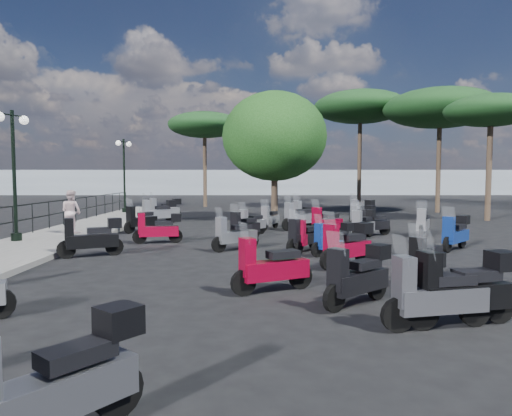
{
  "coord_description": "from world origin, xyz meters",
  "views": [
    {
      "loc": [
        0.5,
        -13.44,
        2.26
      ],
      "look_at": [
        0.53,
        1.69,
        1.2
      ],
      "focal_mm": 32.0,
      "sensor_mm": 36.0,
      "label": 1
    }
  ],
  "objects_px": {
    "scooter_13": "(435,297)",
    "scooter_31": "(306,215)",
    "scooter_26": "(455,234)",
    "scooter_22": "(363,225)",
    "lamp_post_1": "(14,167)",
    "scooter_11": "(270,219)",
    "scooter_8": "(235,235)",
    "scooter_18": "(358,277)",
    "scooter_4": "(140,220)",
    "scooter_17": "(299,218)",
    "scooter_12": "(463,290)",
    "scooter_28": "(423,224)",
    "pine_1": "(440,109)",
    "scooter_30": "(158,212)",
    "scooter_7": "(271,268)",
    "scooter_16": "(326,223)",
    "scooter_14": "(347,246)",
    "scooter_29": "(362,212)",
    "scooter_5": "(165,210)",
    "scooter_15": "(333,240)",
    "pine_0": "(360,107)",
    "scooter_27": "(372,224)",
    "scooter_10": "(244,227)",
    "scooter_20": "(304,237)",
    "pine_2": "(205,125)",
    "scooter_19": "(426,262)",
    "lamp_post_2": "(124,171)",
    "scooter_6": "(54,385)",
    "scooter_23": "(362,218)",
    "scooter_21": "(306,237)",
    "scooter_2": "(91,238)",
    "pedestrian_far": "(71,212)",
    "broadleaf_tree": "(275,137)",
    "scooter_9": "(251,224)",
    "scooter_3": "(158,229)",
    "pine_3": "(491,111)"
  },
  "relations": [
    {
      "from": "scooter_13",
      "to": "scooter_31",
      "type": "height_order",
      "value": "scooter_31"
    },
    {
      "from": "scooter_13",
      "to": "scooter_26",
      "type": "relative_size",
      "value": 1.3
    },
    {
      "from": "scooter_22",
      "to": "lamp_post_1",
      "type": "bearing_deg",
      "value": 44.34
    },
    {
      "from": "scooter_11",
      "to": "scooter_13",
      "type": "xyz_separation_m",
      "value": [
        2.02,
        -12.66,
        0.04
      ]
    },
    {
      "from": "scooter_8",
      "to": "scooter_18",
      "type": "height_order",
      "value": "scooter_18"
    },
    {
      "from": "scooter_4",
      "to": "scooter_8",
      "type": "bearing_deg",
      "value": 165.27
    },
    {
      "from": "scooter_17",
      "to": "scooter_12",
      "type": "bearing_deg",
      "value": 148.86
    },
    {
      "from": "scooter_26",
      "to": "scooter_11",
      "type": "bearing_deg",
      "value": -1.05
    },
    {
      "from": "scooter_28",
      "to": "pine_1",
      "type": "height_order",
      "value": "pine_1"
    },
    {
      "from": "scooter_11",
      "to": "scooter_30",
      "type": "bearing_deg",
      "value": 1.63
    },
    {
      "from": "scooter_7",
      "to": "scooter_22",
      "type": "relative_size",
      "value": 1.13
    },
    {
      "from": "scooter_16",
      "to": "scooter_14",
      "type": "bearing_deg",
      "value": 137.29
    },
    {
      "from": "scooter_4",
      "to": "scooter_29",
      "type": "bearing_deg",
      "value": -126.66
    },
    {
      "from": "scooter_11",
      "to": "scooter_22",
      "type": "bearing_deg",
      "value": 164.43
    },
    {
      "from": "scooter_28",
      "to": "scooter_5",
      "type": "bearing_deg",
      "value": -2.73
    },
    {
      "from": "scooter_15",
      "to": "pine_0",
      "type": "xyz_separation_m",
      "value": [
        5.09,
        19.15,
        6.58
      ]
    },
    {
      "from": "scooter_28",
      "to": "scooter_30",
      "type": "relative_size",
      "value": 0.98
    },
    {
      "from": "scooter_27",
      "to": "scooter_28",
      "type": "bearing_deg",
      "value": -118.06
    },
    {
      "from": "scooter_11",
      "to": "scooter_28",
      "type": "relative_size",
      "value": 0.95
    },
    {
      "from": "scooter_10",
      "to": "scooter_20",
      "type": "height_order",
      "value": "scooter_10"
    },
    {
      "from": "scooter_4",
      "to": "pine_2",
      "type": "distance_m",
      "value": 16.3
    },
    {
      "from": "scooter_19",
      "to": "scooter_28",
      "type": "bearing_deg",
      "value": -67.47
    },
    {
      "from": "scooter_10",
      "to": "pine_2",
      "type": "relative_size",
      "value": 0.2
    },
    {
      "from": "scooter_4",
      "to": "scooter_11",
      "type": "xyz_separation_m",
      "value": [
        5.25,
        0.94,
        -0.03
      ]
    },
    {
      "from": "scooter_11",
      "to": "pine_2",
      "type": "relative_size",
      "value": 0.22
    },
    {
      "from": "scooter_17",
      "to": "pine_1",
      "type": "distance_m",
      "value": 14.54
    },
    {
      "from": "lamp_post_2",
      "to": "scooter_11",
      "type": "xyz_separation_m",
      "value": [
        8.28,
        -7.49,
        -2.13
      ]
    },
    {
      "from": "scooter_6",
      "to": "scooter_20",
      "type": "relative_size",
      "value": 1.12
    },
    {
      "from": "scooter_15",
      "to": "scooter_23",
      "type": "distance_m",
      "value": 6.61
    },
    {
      "from": "scooter_31",
      "to": "lamp_post_2",
      "type": "bearing_deg",
      "value": 21.05
    },
    {
      "from": "scooter_11",
      "to": "pine_0",
      "type": "distance_m",
      "value": 15.86
    },
    {
      "from": "scooter_18",
      "to": "scooter_23",
      "type": "relative_size",
      "value": 1.04
    },
    {
      "from": "scooter_30",
      "to": "scooter_20",
      "type": "bearing_deg",
      "value": -175.78
    },
    {
      "from": "lamp_post_2",
      "to": "scooter_21",
      "type": "xyz_separation_m",
      "value": [
        9.18,
        -13.14,
        -2.15
      ]
    },
    {
      "from": "scooter_2",
      "to": "scooter_19",
      "type": "height_order",
      "value": "scooter_2"
    },
    {
      "from": "pedestrian_far",
      "to": "scooter_20",
      "type": "xyz_separation_m",
      "value": [
        8.27,
        -3.36,
        -0.5
      ]
    },
    {
      "from": "scooter_17",
      "to": "broadleaf_tree",
      "type": "bearing_deg",
      "value": -27.31
    },
    {
      "from": "scooter_17",
      "to": "scooter_15",
      "type": "bearing_deg",
      "value": 146.57
    },
    {
      "from": "scooter_9",
      "to": "scooter_31",
      "type": "xyz_separation_m",
      "value": [
        2.44,
        3.27,
        0.07
      ]
    },
    {
      "from": "scooter_6",
      "to": "scooter_31",
      "type": "height_order",
      "value": "scooter_31"
    },
    {
      "from": "scooter_6",
      "to": "pine_1",
      "type": "distance_m",
      "value": 28.52
    },
    {
      "from": "scooter_3",
      "to": "scooter_8",
      "type": "height_order",
      "value": "scooter_8"
    },
    {
      "from": "pine_0",
      "to": "pine_1",
      "type": "relative_size",
      "value": 1.07
    },
    {
      "from": "scooter_10",
      "to": "pine_1",
      "type": "distance_m",
      "value": 18.05
    },
    {
      "from": "broadleaf_tree",
      "to": "pine_1",
      "type": "height_order",
      "value": "pine_1"
    },
    {
      "from": "scooter_20",
      "to": "pine_3",
      "type": "bearing_deg",
      "value": -91.93
    },
    {
      "from": "scooter_18",
      "to": "pine_0",
      "type": "xyz_separation_m",
      "value": [
        5.53,
        24.19,
        6.52
      ]
    },
    {
      "from": "scooter_4",
      "to": "scooter_30",
      "type": "xyz_separation_m",
      "value": [
        0.04,
        3.2,
        0.08
      ]
    },
    {
      "from": "scooter_9",
      "to": "scooter_16",
      "type": "relative_size",
      "value": 0.93
    },
    {
      "from": "scooter_22",
      "to": "scooter_8",
      "type": "bearing_deg",
      "value": 67.15
    }
  ]
}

